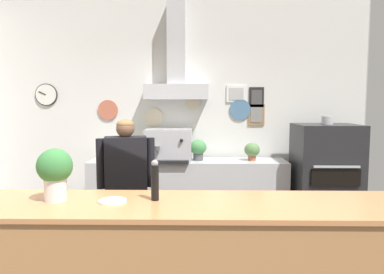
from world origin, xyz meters
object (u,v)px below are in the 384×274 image
(pizza_oven, at_px, (325,181))
(potted_basil, at_px, (252,150))
(basil_vase, at_px, (55,172))
(shop_worker, at_px, (126,193))
(condiment_plate, at_px, (113,201))
(espresso_machine, at_px, (168,145))
(potted_sage, at_px, (137,148))
(potted_thyme, at_px, (198,149))
(pepper_grinder, at_px, (155,180))

(pizza_oven, distance_m, potted_basil, 0.98)
(potted_basil, bearing_deg, basil_vase, -123.25)
(shop_worker, bearing_deg, condiment_plate, 86.36)
(pizza_oven, bearing_deg, condiment_plate, -133.01)
(espresso_machine, bearing_deg, pizza_oven, -4.86)
(potted_basil, height_order, basil_vase, basil_vase)
(shop_worker, xyz_separation_m, potted_sage, (-0.10, 1.26, 0.28))
(pizza_oven, bearing_deg, espresso_machine, 175.14)
(espresso_machine, height_order, basil_vase, basil_vase)
(espresso_machine, bearing_deg, potted_thyme, 3.23)
(pepper_grinder, bearing_deg, shop_worker, 109.81)
(potted_thyme, bearing_deg, condiment_plate, -102.23)
(potted_sage, distance_m, potted_basil, 1.50)
(potted_sage, distance_m, condiment_plate, 2.49)
(pizza_oven, xyz_separation_m, potted_sage, (-2.39, 0.19, 0.39))
(potted_thyme, distance_m, pepper_grinder, 2.44)
(espresso_machine, bearing_deg, shop_worker, -103.87)
(shop_worker, xyz_separation_m, potted_basil, (1.39, 1.26, 0.25))
(potted_sage, bearing_deg, potted_thyme, -0.12)
(shop_worker, relative_size, pepper_grinder, 5.89)
(potted_basil, bearing_deg, pepper_grinder, -111.93)
(potted_thyme, height_order, potted_basil, potted_thyme)
(espresso_machine, relative_size, potted_sage, 2.10)
(condiment_plate, height_order, pepper_grinder, pepper_grinder)
(condiment_plate, height_order, basil_vase, basil_vase)
(espresso_machine, xyz_separation_m, potted_thyme, (0.39, 0.02, -0.05))
(basil_vase, bearing_deg, potted_sage, 87.57)
(condiment_plate, distance_m, basil_vase, 0.41)
(potted_thyme, relative_size, pepper_grinder, 1.04)
(condiment_plate, bearing_deg, shop_worker, 97.46)
(espresso_machine, relative_size, condiment_plate, 3.38)
(shop_worker, xyz_separation_m, potted_thyme, (0.69, 1.26, 0.27))
(pizza_oven, height_order, pepper_grinder, pizza_oven)
(potted_basil, bearing_deg, potted_thyme, 179.65)
(shop_worker, xyz_separation_m, condiment_plate, (0.16, -1.21, 0.26))
(potted_sage, bearing_deg, shop_worker, -85.30)
(potted_sage, height_order, basil_vase, basil_vase)
(basil_vase, bearing_deg, potted_basil, 56.75)
(potted_sage, bearing_deg, condiment_plate, -83.95)
(pizza_oven, height_order, potted_basil, pizza_oven)
(basil_vase, bearing_deg, condiment_plate, -3.90)
(pepper_grinder, bearing_deg, potted_sage, 102.15)
(espresso_machine, xyz_separation_m, potted_sage, (-0.41, 0.02, -0.04))
(pizza_oven, distance_m, pepper_grinder, 2.95)
(shop_worker, xyz_separation_m, pepper_grinder, (0.42, -1.16, 0.38))
(pepper_grinder, relative_size, basil_vase, 0.78)
(espresso_machine, height_order, potted_thyme, espresso_machine)
(condiment_plate, bearing_deg, pizza_oven, 46.99)
(basil_vase, bearing_deg, potted_thyme, 69.76)
(potted_sage, relative_size, potted_basil, 1.23)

